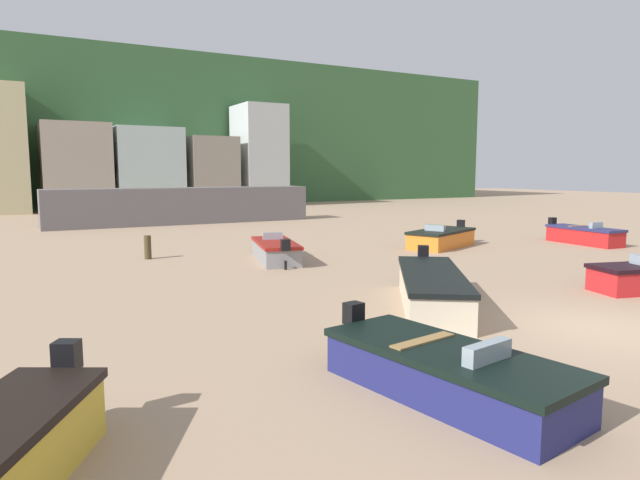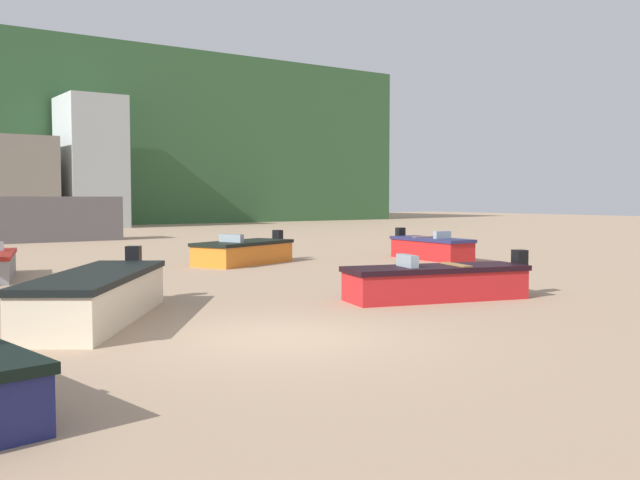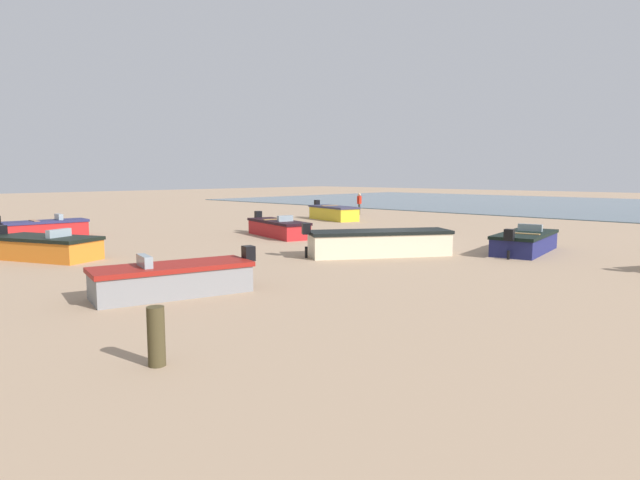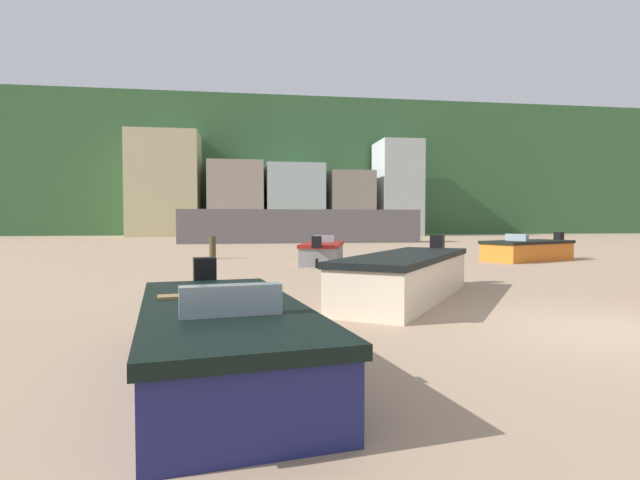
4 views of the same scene
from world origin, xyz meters
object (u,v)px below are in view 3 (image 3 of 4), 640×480
Objects in this scene: boat_navy_0 at (525,242)px; boat_yellow_7 at (333,213)px; mooring_post_near_water at (156,336)px; boat_orange_6 at (45,247)px; beach_walker_foreground at (359,202)px; boat_grey_3 at (173,279)px; boat_cream_5 at (379,243)px; boat_red_2 at (278,228)px; boat_red_4 at (45,229)px.

boat_navy_0 is 1.04× the size of boat_yellow_7.
boat_yellow_7 is at bearing -53.49° from mooring_post_near_water.
boat_orange_6 is 24.82m from beach_walker_foreground.
boat_grey_3 is 23.10m from boat_yellow_7.
boat_navy_0 is at bearing 86.75° from boat_cream_5.
boat_red_2 is at bearing -48.11° from mooring_post_near_water.
boat_yellow_7 is at bearing 172.88° from boat_cream_5.
boat_yellow_7 is 4.99m from beach_walker_foreground.
boat_grey_3 is at bearing 51.82° from boat_red_2.
boat_grey_3 is 2.62× the size of beach_walker_foreground.
boat_navy_0 is 1.12× the size of boat_red_4.
boat_grey_3 is 15.47m from boat_red_4.
boat_navy_0 is 11.32m from boat_red_2.
boat_cream_5 is at bearing 92.96° from boat_red_2.
boat_cream_5 is 1.20× the size of boat_yellow_7.
boat_yellow_7 is (3.88, -19.51, 0.05)m from boat_orange_6.
boat_cream_5 is at bearing 2.89° from beach_walker_foreground.
boat_red_2 is 7.56m from boat_cream_5.
boat_cream_5 is at bearing 63.21° from boat_yellow_7.
boat_yellow_7 is 2.67× the size of beach_walker_foreground.
boat_grey_3 is 0.82× the size of boat_cream_5.
beach_walker_foreground reaches higher than boat_navy_0.
boat_red_4 is 7.26m from boat_orange_6.
beach_walker_foreground is (5.54, -24.19, 0.53)m from boat_orange_6.
mooring_post_near_water is (-12.75, 2.96, 0.05)m from boat_orange_6.
boat_navy_0 is 5.78m from boat_cream_5.
mooring_post_near_water is (-4.31, 2.93, 0.07)m from boat_grey_3.
boat_yellow_7 is at bearing 84.90° from boat_red_4.
boat_grey_3 is at bearing -34.26° from mooring_post_near_water.
beach_walker_foreground is at bearing -140.15° from boat_red_2.
boat_red_2 is 18.07m from mooring_post_near_water.
boat_red_2 is 13.07m from boat_grey_3.
boat_cream_5 reaches higher than boat_yellow_7.
beach_walker_foreground reaches higher than boat_red_2.
boat_cream_5 reaches higher than boat_navy_0.
boat_red_4 is 17.29m from boat_yellow_7.
boat_red_4 reaches higher than mooring_post_near_water.
boat_cream_5 is 1.21× the size of boat_orange_6.
boat_orange_6 is (11.61, 13.43, 0.02)m from boat_navy_0.
mooring_post_near_water is at bearing 54.29° from boat_orange_6.
boat_cream_5 is 5.46× the size of mooring_post_near_water.
boat_grey_3 is at bearing 47.16° from boat_yellow_7.
boat_red_2 is at bearing 51.61° from boat_red_4.
boat_cream_5 reaches higher than boat_orange_6.
boat_orange_6 is at bearing -25.81° from beach_walker_foreground.
boat_navy_0 is 0.97× the size of boat_red_2.
boat_yellow_7 is at bearing -19.16° from beach_walker_foreground.
boat_red_4 is at bearing -27.69° from boat_red_2.
boat_red_4 is at bearing 5.21° from boat_grey_3.
boat_red_4 is 20.31m from mooring_post_near_water.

